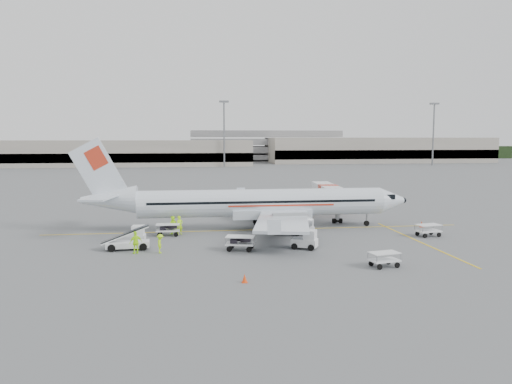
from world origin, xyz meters
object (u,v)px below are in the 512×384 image
tug_fore (303,227)px  tug_mid (305,239)px  tug_aft (132,235)px  jet_bridge (328,200)px  belt_loader (128,234)px  aircraft (262,184)px

tug_fore → tug_mid: size_ratio=1.00×
tug_mid → tug_aft: (-15.04, 3.66, 0.04)m
jet_bridge → tug_fore: 13.08m
tug_mid → jet_bridge: bearing=95.8°
belt_loader → jet_bridge: bearing=32.3°
jet_bridge → tug_mid: bearing=-107.6°
tug_mid → aircraft: bearing=129.9°
jet_bridge → tug_fore: (-5.91, -11.62, -1.11)m
jet_bridge → tug_aft: (-22.21, -14.12, -1.07)m
jet_bridge → tug_fore: jet_bridge is taller
belt_loader → tug_mid: bearing=-10.0°
tug_fore → tug_aft: bearing=-173.0°
tug_fore → belt_loader: bearing=-166.9°
tug_fore → aircraft: bearing=128.6°
aircraft → tug_fore: 6.63m
aircraft → tug_fore: aircraft is taller
belt_loader → tug_mid: 15.35m
aircraft → belt_loader: aircraft is taller
jet_bridge → tug_fore: size_ratio=6.87×
belt_loader → tug_fore: (16.50, 4.36, -0.48)m
tug_aft → belt_loader: bearing=-92.5°
belt_loader → tug_aft: bearing=80.8°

